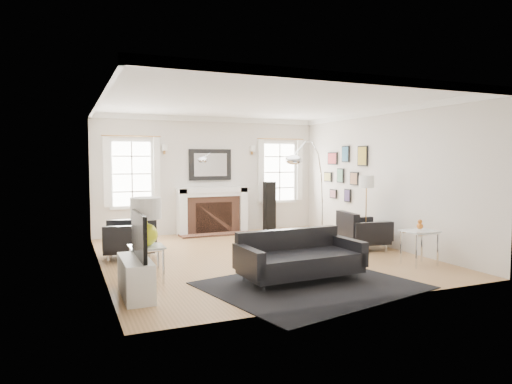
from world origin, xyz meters
name	(u,v)px	position (x,y,z in m)	size (l,w,h in m)	color
floor	(258,256)	(0.00, 0.00, 0.00)	(6.00, 6.00, 0.00)	olive
back_wall	(210,175)	(0.00, 3.00, 1.40)	(5.50, 0.04, 2.80)	beige
front_wall	(355,190)	(0.00, -3.00, 1.40)	(5.50, 0.04, 2.80)	beige
left_wall	(99,183)	(-2.75, 0.00, 1.40)	(0.04, 6.00, 2.80)	beige
right_wall	(381,178)	(2.75, 0.00, 1.40)	(0.04, 6.00, 2.80)	beige
ceiling	(258,102)	(0.00, 0.00, 2.80)	(5.50, 6.00, 0.02)	white
crown_molding	(258,106)	(0.00, 0.00, 2.74)	(5.50, 6.00, 0.12)	white
fireplace	(213,211)	(0.00, 2.79, 0.54)	(1.70, 0.69, 1.11)	white
mantel_mirror	(210,165)	(0.00, 2.95, 1.65)	(1.05, 0.07, 0.75)	black
window_left	(132,174)	(-1.85, 2.95, 1.46)	(1.24, 0.15, 1.62)	white
window_right	(279,172)	(1.85, 2.95, 1.46)	(1.24, 0.15, 1.62)	white
gallery_wall	(344,170)	(2.72, 1.30, 1.53)	(0.04, 1.73, 1.29)	black
tv_unit	(136,271)	(-2.44, -1.70, 0.33)	(0.35, 1.00, 1.09)	white
area_rug	(311,285)	(-0.11, -2.14, 0.01)	(2.73, 2.28, 0.01)	black
sofa	(298,258)	(-0.13, -1.80, 0.32)	(1.86, 0.93, 0.59)	black
armchair_left	(134,237)	(-2.13, 0.75, 0.38)	(1.04, 1.12, 0.67)	black
armchair_right	(361,232)	(2.14, -0.18, 0.34)	(0.93, 1.01, 0.61)	black
coffee_table	(313,238)	(0.84, -0.55, 0.37)	(0.89, 0.89, 0.40)	silver
side_table_left	(147,253)	(-2.20, -1.05, 0.42)	(0.48, 0.48, 0.53)	silver
nesting_table	(420,238)	(2.20, -1.73, 0.47)	(0.53, 0.45, 0.59)	silver
gourd_lamp	(146,218)	(-2.20, -1.05, 0.93)	(0.44, 0.44, 0.70)	#CDD51A
orange_vase	(420,225)	(2.20, -1.73, 0.68)	(0.10, 0.10, 0.17)	#CA6519
arc_floor_lamp	(309,187)	(1.33, 0.47, 1.21)	(1.57, 1.46, 2.23)	silver
stick_floor_lamp	(366,185)	(2.20, -0.25, 1.27)	(0.30, 0.30, 1.46)	#A9753A
speaker_tower	(269,206)	(1.44, 2.65, 0.61)	(0.25, 0.25, 1.23)	black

